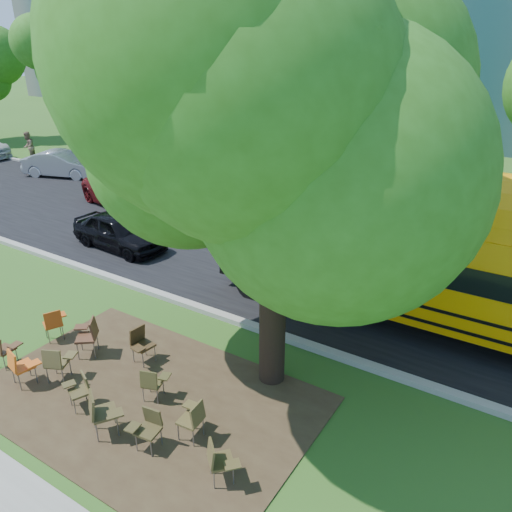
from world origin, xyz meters
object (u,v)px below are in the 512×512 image
Objects in this scene: black_car at (119,231)px; main_tree at (276,120)px; chair_3 at (80,387)px; chair_11 at (153,381)px; chair_1 at (20,364)px; chair_8 at (54,322)px; school_bus at (477,273)px; chair_5 at (148,425)px; chair_6 at (193,417)px; bg_car_red at (132,191)px; chair_9 at (89,333)px; chair_0 at (2,348)px; bg_car_silver at (62,164)px; chair_4 at (101,410)px; pedestrian_b at (28,147)px; chair_10 at (141,342)px; chair_7 at (219,459)px; pedestrian_a at (80,156)px; chair_2 at (57,361)px.

main_tree is at bearing -109.34° from black_car.
chair_11 is at bearing -116.38° from chair_3.
chair_1 is 1.77m from chair_8.
school_bus reaches higher than chair_3.
school_bus reaches higher than chair_5.
school_bus is 7.53m from chair_6.
chair_5 is 14.36m from bg_car_red.
chair_6 is at bearing -73.44° from chair_8.
chair_8 is 0.90× the size of chair_9.
chair_1 is at bearing -144.94° from main_tree.
chair_0 is 0.95× the size of chair_1.
chair_5 is 0.20× the size of bg_car_silver.
main_tree is 10.32m from black_car.
school_bus is 13.76× the size of chair_1.
chair_4 is at bearing 114.77° from chair_6.
chair_3 is 0.95× the size of chair_5.
black_car is 15.96m from pedestrian_b.
chair_4 is at bearing -132.34° from black_car.
main_tree is 20.81m from bg_car_silver.
chair_5 is 20.92m from bg_car_silver.
chair_9 is at bearing -142.82° from school_bus.
chair_10 is at bearing 24.24° from pedestrian_b.
chair_10 is 1.12× the size of chair_11.
main_tree is at bearing -12.41° from chair_6.
black_car reaches higher than chair_7.
bg_car_red is at bearing 117.67° from chair_11.
main_tree is at bearing -48.29° from chair_8.
pedestrian_a reaches higher than bg_car_red.
bg_car_silver is (-21.47, 4.59, -1.06)m from school_bus.
pedestrian_b is (-23.57, 12.94, 0.35)m from chair_7.
school_bus reaches higher than chair_0.
pedestrian_b is (-11.64, 3.06, 0.12)m from bg_car_red.
pedestrian_b is (-22.88, 10.06, -4.75)m from main_tree.
chair_10 is at bearing 149.47° from chair_4.
chair_1 is at bearing -31.00° from chair_10.
main_tree is 5.29× the size of pedestrian_b.
chair_2 is at bearing -146.13° from main_tree.
pedestrian_a is at bearing 52.66° from pedestrian_b.
pedestrian_a is 4.67m from pedestrian_b.
chair_3 is 1.93m from chair_5.
school_bus reaches higher than pedestrian_b.
bg_car_red reaches higher than chair_11.
main_tree is at bearing 29.63° from pedestrian_b.
chair_11 is at bearing -58.29° from chair_5.
chair_2 is (-7.13, -6.77, -1.19)m from school_bus.
main_tree reaches higher than chair_8.
chair_2 is at bearing -137.07° from school_bus.
pedestrian_a reaches higher than chair_8.
bg_car_red is (-11.24, 7.00, -4.87)m from main_tree.
bg_car_silver is 2.30× the size of pedestrian_a.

